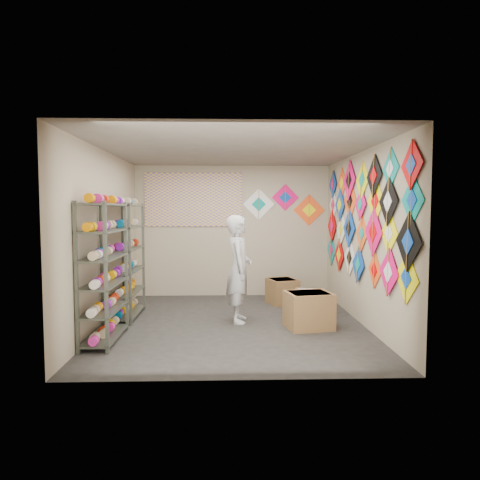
{
  "coord_description": "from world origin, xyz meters",
  "views": [
    {
      "loc": [
        -0.12,
        -6.63,
        1.78
      ],
      "look_at": [
        0.1,
        0.3,
        1.3
      ],
      "focal_mm": 32.0,
      "sensor_mm": 36.0,
      "label": 1
    }
  ],
  "objects_px": {
    "shopkeeper": "(239,269)",
    "carton_c": "(282,291)",
    "shelf_rack_front": "(104,272)",
    "carton_a": "(309,310)",
    "shelf_rack_back": "(126,261)",
    "carton_b": "(309,302)"
  },
  "relations": [
    {
      "from": "shelf_rack_front",
      "to": "carton_a",
      "type": "height_order",
      "value": "shelf_rack_front"
    },
    {
      "from": "shelf_rack_back",
      "to": "shelf_rack_front",
      "type": "bearing_deg",
      "value": -90.0
    },
    {
      "from": "shelf_rack_back",
      "to": "carton_b",
      "type": "height_order",
      "value": "shelf_rack_back"
    },
    {
      "from": "carton_a",
      "to": "carton_c",
      "type": "relative_size",
      "value": 1.2
    },
    {
      "from": "shopkeeper",
      "to": "shelf_rack_back",
      "type": "bearing_deg",
      "value": 81.37
    },
    {
      "from": "shelf_rack_front",
      "to": "carton_c",
      "type": "height_order",
      "value": "shelf_rack_front"
    },
    {
      "from": "shopkeeper",
      "to": "carton_a",
      "type": "xyz_separation_m",
      "value": [
        1.05,
        -0.41,
        -0.58
      ]
    },
    {
      "from": "shelf_rack_front",
      "to": "carton_a",
      "type": "relative_size",
      "value": 2.9
    },
    {
      "from": "shelf_rack_back",
      "to": "shopkeeper",
      "type": "relative_size",
      "value": 1.11
    },
    {
      "from": "shelf_rack_front",
      "to": "carton_a",
      "type": "xyz_separation_m",
      "value": [
        2.9,
        0.56,
        -0.68
      ]
    },
    {
      "from": "shopkeeper",
      "to": "carton_c",
      "type": "xyz_separation_m",
      "value": [
        0.87,
        1.29,
        -0.62
      ]
    },
    {
      "from": "carton_a",
      "to": "carton_b",
      "type": "distance_m",
      "value": 0.92
    },
    {
      "from": "shelf_rack_front",
      "to": "shopkeeper",
      "type": "xyz_separation_m",
      "value": [
        1.86,
        0.97,
        -0.1
      ]
    },
    {
      "from": "shelf_rack_back",
      "to": "carton_b",
      "type": "xyz_separation_m",
      "value": [
        3.09,
        0.16,
        -0.74
      ]
    },
    {
      "from": "shelf_rack_back",
      "to": "carton_c",
      "type": "xyz_separation_m",
      "value": [
        2.72,
        0.95,
        -0.71
      ]
    },
    {
      "from": "shelf_rack_back",
      "to": "carton_a",
      "type": "relative_size",
      "value": 2.9
    },
    {
      "from": "shelf_rack_back",
      "to": "carton_a",
      "type": "xyz_separation_m",
      "value": [
        2.9,
        -0.74,
        -0.68
      ]
    },
    {
      "from": "carton_b",
      "to": "carton_c",
      "type": "relative_size",
      "value": 0.92
    },
    {
      "from": "shelf_rack_back",
      "to": "carton_c",
      "type": "height_order",
      "value": "shelf_rack_back"
    },
    {
      "from": "shelf_rack_front",
      "to": "shopkeeper",
      "type": "bearing_deg",
      "value": 27.55
    },
    {
      "from": "carton_b",
      "to": "shelf_rack_front",
      "type": "bearing_deg",
      "value": -140.84
    },
    {
      "from": "shelf_rack_back",
      "to": "carton_b",
      "type": "bearing_deg",
      "value": 2.9
    }
  ]
}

